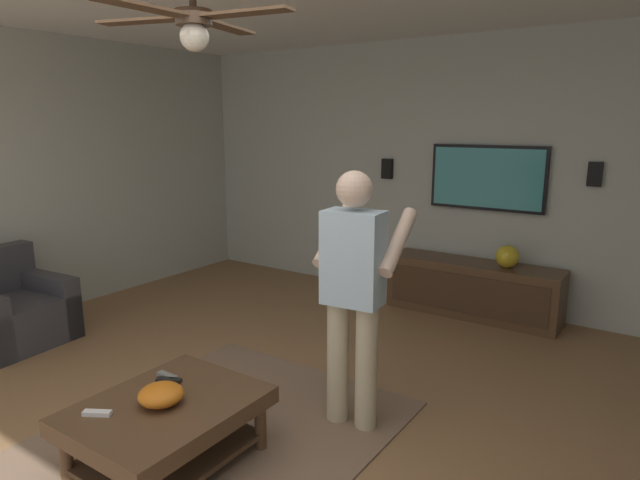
# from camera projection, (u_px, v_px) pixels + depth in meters

# --- Properties ---
(ground_plane) EXTENTS (8.38, 8.38, 0.00)m
(ground_plane) POSITION_uv_depth(u_px,v_px,m) (230.00, 465.00, 3.11)
(ground_plane) COLOR olive
(wall_back_tv) EXTENTS (0.10, 6.90, 2.78)m
(wall_back_tv) POSITION_uv_depth(u_px,v_px,m) (462.00, 174.00, 5.67)
(wall_back_tv) COLOR #B2B7AD
(wall_back_tv) RESTS_ON ground
(area_rug) EXTENTS (2.55, 1.85, 0.01)m
(area_rug) POSITION_uv_depth(u_px,v_px,m) (196.00, 448.00, 3.26)
(area_rug) COLOR #7A604C
(area_rug) RESTS_ON ground
(armchair) EXTENTS (0.87, 0.88, 0.82)m
(armchair) POSITION_uv_depth(u_px,v_px,m) (10.00, 312.00, 4.80)
(armchair) COLOR #38383D
(armchair) RESTS_ON ground
(coffee_table) EXTENTS (1.00, 0.80, 0.40)m
(coffee_table) POSITION_uv_depth(u_px,v_px,m) (167.00, 419.00, 3.03)
(coffee_table) COLOR #513823
(coffee_table) RESTS_ON ground
(media_console) EXTENTS (0.45, 1.70, 0.55)m
(media_console) POSITION_uv_depth(u_px,v_px,m) (473.00, 289.00, 5.48)
(media_console) COLOR #513823
(media_console) RESTS_ON ground
(tv) EXTENTS (0.05, 1.15, 0.65)m
(tv) POSITION_uv_depth(u_px,v_px,m) (487.00, 178.00, 5.44)
(tv) COLOR black
(person_standing) EXTENTS (0.57, 0.58, 1.64)m
(person_standing) POSITION_uv_depth(u_px,v_px,m) (354.00, 285.00, 3.36)
(person_standing) COLOR #C6B793
(person_standing) RESTS_ON ground
(bowl) EXTENTS (0.25, 0.25, 0.11)m
(bowl) POSITION_uv_depth(u_px,v_px,m) (161.00, 395.00, 2.98)
(bowl) COLOR orange
(bowl) RESTS_ON coffee_table
(remote_white) EXTENTS (0.11, 0.15, 0.02)m
(remote_white) POSITION_uv_depth(u_px,v_px,m) (97.00, 413.00, 2.88)
(remote_white) COLOR white
(remote_white) RESTS_ON coffee_table
(remote_black) EXTENTS (0.10, 0.15, 0.02)m
(remote_black) POSITION_uv_depth(u_px,v_px,m) (169.00, 380.00, 3.24)
(remote_black) COLOR black
(remote_black) RESTS_ON coffee_table
(remote_grey) EXTENTS (0.05, 0.15, 0.02)m
(remote_grey) POSITION_uv_depth(u_px,v_px,m) (168.00, 376.00, 3.30)
(remote_grey) COLOR slate
(remote_grey) RESTS_ON coffee_table
(vase_round) EXTENTS (0.22, 0.22, 0.22)m
(vase_round) POSITION_uv_depth(u_px,v_px,m) (507.00, 256.00, 5.20)
(vase_round) COLOR gold
(vase_round) RESTS_ON media_console
(wall_speaker_left) EXTENTS (0.06, 0.12, 0.22)m
(wall_speaker_left) POSITION_uv_depth(u_px,v_px,m) (595.00, 174.00, 4.90)
(wall_speaker_left) COLOR black
(wall_speaker_right) EXTENTS (0.06, 0.12, 0.22)m
(wall_speaker_right) POSITION_uv_depth(u_px,v_px,m) (387.00, 169.00, 6.06)
(wall_speaker_right) COLOR black
(ceiling_fan) EXTENTS (1.20, 1.19, 0.46)m
(ceiling_fan) POSITION_uv_depth(u_px,v_px,m) (193.00, 23.00, 2.98)
(ceiling_fan) COLOR #4C3828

